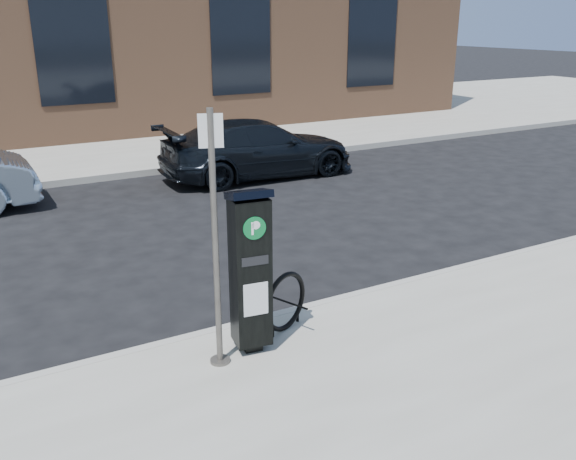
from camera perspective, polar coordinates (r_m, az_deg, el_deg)
ground at (r=7.57m, az=0.41°, el=-8.40°), size 120.00×120.00×0.00m
sidewalk_far at (r=20.39m, az=-19.70°, el=8.38°), size 60.00×12.00×0.15m
curb_near at (r=7.52m, az=0.48°, el=-7.96°), size 60.00×0.12×0.16m
curb_far at (r=14.64m, az=-15.39°, el=4.94°), size 60.00×0.12×0.16m
parking_kiosk at (r=6.27m, az=-3.55°, el=-3.70°), size 0.46×0.42×1.79m
sign_pole at (r=5.91m, az=-6.81°, el=-1.38°), size 0.22×0.21×2.60m
bike_rack at (r=6.89m, az=-0.24°, el=-6.74°), size 0.67×0.32×0.70m
car_dark at (r=14.24m, az=-2.81°, el=7.64°), size 4.61×1.97×1.33m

